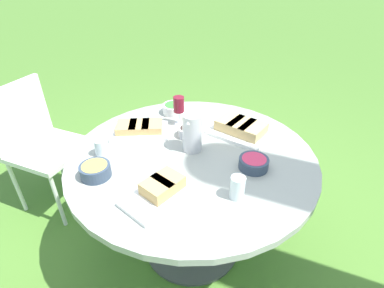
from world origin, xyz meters
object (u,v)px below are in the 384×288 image
at_px(dining_table, 192,172).
at_px(wine_glass, 179,106).
at_px(water_pitcher, 192,132).
at_px(chair_near_left, 38,138).

distance_m(dining_table, wine_glass, 0.40).
distance_m(water_pitcher, wine_glass, 0.28).
distance_m(dining_table, water_pitcher, 0.22).
height_order(chair_near_left, wine_glass, chair_near_left).
bearing_deg(dining_table, water_pitcher, -154.76).
height_order(dining_table, water_pitcher, water_pitcher).
bearing_deg(chair_near_left, dining_table, 93.82).
bearing_deg(dining_table, wine_glass, -139.45).
relative_size(chair_near_left, wine_glass, 5.02).
xyz_separation_m(water_pitcher, wine_glass, (-0.21, -0.19, 0.02)).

